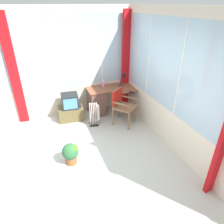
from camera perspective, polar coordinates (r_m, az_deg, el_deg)
ground at (r=4.07m, az=-8.12°, el=-15.49°), size 4.84×5.57×0.06m
north_window_panel at (r=5.42m, az=-14.94°, el=12.61°), size 3.84×0.07×2.75m
east_window_panel at (r=4.04m, az=18.44°, el=6.68°), size 0.07×4.57×2.75m
curtain_north_left at (r=5.36m, az=-26.09°, el=9.94°), size 0.23×0.09×2.65m
curtain_corner at (r=5.77m, az=3.93°, el=13.90°), size 0.23×0.09×2.65m
desk at (r=5.61m, az=-3.85°, el=3.24°), size 1.26×0.76×0.72m
desk_lamp at (r=5.57m, az=3.43°, el=9.62°), size 0.22×0.19×0.39m
tv_remote at (r=5.27m, az=5.59°, el=5.57°), size 0.11×0.15×0.02m
spray_bottle at (r=5.61m, az=-2.44°, el=8.14°), size 0.06×0.06×0.22m
wooden_armchair at (r=5.06m, az=2.45°, el=2.91°), size 0.68×0.68×0.92m
tv_on_stand at (r=5.43m, az=-11.61°, el=1.00°), size 0.67×0.49×0.72m
space_heater at (r=5.08m, az=-4.96°, el=-0.61°), size 0.28×0.21×0.61m
potted_plant at (r=4.02m, az=-11.58°, el=-11.18°), size 0.32×0.32×0.44m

